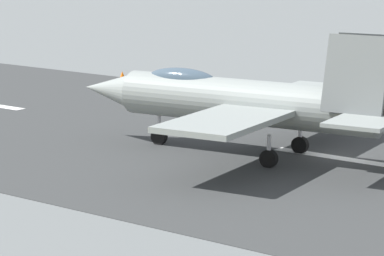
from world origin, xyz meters
TOP-DOWN VIEW (x-y plane):
  - ground_plane at (0.00, 0.00)m, footprint 400.00×400.00m
  - runway_strip at (-0.02, 0.00)m, footprint 240.00×26.00m
  - fighter_jet at (3.55, 1.95)m, footprint 16.65×14.41m
  - crew_person at (15.43, -5.20)m, footprint 0.62×0.46m
  - marker_cone_mid at (8.53, -12.31)m, footprint 0.44×0.44m
  - marker_cone_far at (23.44, -12.31)m, footprint 0.44×0.44m

SIDE VIEW (x-z plane):
  - ground_plane at x=0.00m, z-range 0.00..0.00m
  - runway_strip at x=-0.02m, z-range 0.00..0.02m
  - marker_cone_mid at x=8.53m, z-range 0.00..0.55m
  - marker_cone_far at x=23.44m, z-range 0.00..0.55m
  - crew_person at x=15.43m, z-range 0.00..1.60m
  - fighter_jet at x=3.55m, z-range -0.37..5.30m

